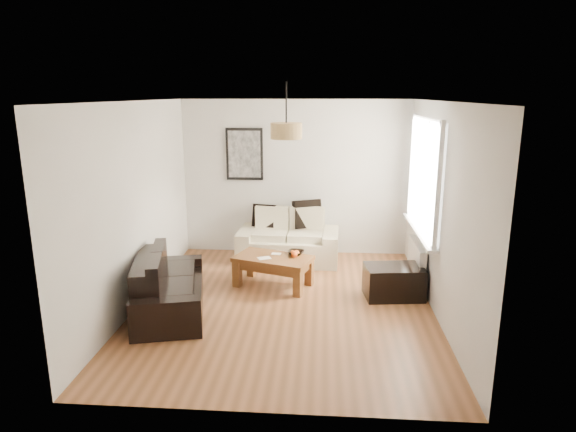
# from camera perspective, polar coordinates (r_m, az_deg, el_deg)

# --- Properties ---
(floor) EXTENTS (4.50, 4.50, 0.00)m
(floor) POSITION_cam_1_polar(r_m,az_deg,el_deg) (6.55, -0.39, -10.23)
(floor) COLOR brown
(floor) RESTS_ON ground
(ceiling) EXTENTS (3.80, 4.50, 0.00)m
(ceiling) POSITION_cam_1_polar(r_m,az_deg,el_deg) (5.97, -0.44, 13.15)
(ceiling) COLOR white
(ceiling) RESTS_ON floor
(wall_back) EXTENTS (3.80, 0.04, 2.60)m
(wall_back) POSITION_cam_1_polar(r_m,az_deg,el_deg) (8.33, 0.84, 4.41)
(wall_back) COLOR silver
(wall_back) RESTS_ON floor
(wall_front) EXTENTS (3.80, 0.04, 2.60)m
(wall_front) POSITION_cam_1_polar(r_m,az_deg,el_deg) (3.98, -3.04, -6.43)
(wall_front) COLOR silver
(wall_front) RESTS_ON floor
(wall_left) EXTENTS (0.04, 4.50, 2.60)m
(wall_left) POSITION_cam_1_polar(r_m,az_deg,el_deg) (6.56, -17.19, 1.15)
(wall_left) COLOR silver
(wall_left) RESTS_ON floor
(wall_right) EXTENTS (0.04, 4.50, 2.60)m
(wall_right) POSITION_cam_1_polar(r_m,az_deg,el_deg) (6.27, 17.15, 0.58)
(wall_right) COLOR silver
(wall_right) RESTS_ON floor
(window_bay) EXTENTS (0.14, 1.90, 1.60)m
(window_bay) POSITION_cam_1_polar(r_m,az_deg,el_deg) (6.98, 15.59, 4.51)
(window_bay) COLOR white
(window_bay) RESTS_ON wall_right
(radiator) EXTENTS (0.10, 0.90, 0.52)m
(radiator) POSITION_cam_1_polar(r_m,az_deg,el_deg) (7.26, 14.65, -5.01)
(radiator) COLOR white
(radiator) RESTS_ON wall_right
(poster) EXTENTS (0.62, 0.04, 0.87)m
(poster) POSITION_cam_1_polar(r_m,az_deg,el_deg) (8.34, -5.05, 7.14)
(poster) COLOR black
(poster) RESTS_ON wall_back
(pendant_shade) EXTENTS (0.40, 0.40, 0.20)m
(pendant_shade) POSITION_cam_1_polar(r_m,az_deg,el_deg) (6.29, -0.20, 9.82)
(pendant_shade) COLOR tan
(pendant_shade) RESTS_ON ceiling
(loveseat_cream) EXTENTS (1.65, 0.95, 0.81)m
(loveseat_cream) POSITION_cam_1_polar(r_m,az_deg,el_deg) (8.08, 0.06, -2.42)
(loveseat_cream) COLOR beige
(loveseat_cream) RESTS_ON floor
(sofa_leather) EXTENTS (1.16, 1.78, 0.71)m
(sofa_leather) POSITION_cam_1_polar(r_m,az_deg,el_deg) (6.43, -13.54, -7.70)
(sofa_leather) COLOR black
(sofa_leather) RESTS_ON floor
(coffee_table) EXTENTS (1.20, 0.89, 0.44)m
(coffee_table) POSITION_cam_1_polar(r_m,az_deg,el_deg) (7.09, -1.71, -6.40)
(coffee_table) COLOR brown
(coffee_table) RESTS_ON floor
(ottoman) EXTENTS (0.82, 0.58, 0.44)m
(ottoman) POSITION_cam_1_polar(r_m,az_deg,el_deg) (6.85, 12.14, -7.45)
(ottoman) COLOR black
(ottoman) RESTS_ON floor
(cushion_left) EXTENTS (0.40, 0.20, 0.38)m
(cushion_left) POSITION_cam_1_polar(r_m,az_deg,el_deg) (8.23, -2.77, 0.03)
(cushion_left) COLOR black
(cushion_left) RESTS_ON loveseat_cream
(cushion_right) EXTENTS (0.48, 0.32, 0.47)m
(cushion_right) POSITION_cam_1_polar(r_m,az_deg,el_deg) (8.17, 2.25, 0.24)
(cushion_right) COLOR black
(cushion_right) RESTS_ON loveseat_cream
(fruit_bowl) EXTENTS (0.27, 0.27, 0.06)m
(fruit_bowl) POSITION_cam_1_polar(r_m,az_deg,el_deg) (7.09, 0.92, -4.27)
(fruit_bowl) COLOR black
(fruit_bowl) RESTS_ON coffee_table
(orange_a) EXTENTS (0.10, 0.10, 0.09)m
(orange_a) POSITION_cam_1_polar(r_m,az_deg,el_deg) (6.98, 0.75, -4.46)
(orange_a) COLOR #F85814
(orange_a) RESTS_ON fruit_bowl
(orange_b) EXTENTS (0.10, 0.10, 0.09)m
(orange_b) POSITION_cam_1_polar(r_m,az_deg,el_deg) (7.04, 0.98, -4.32)
(orange_b) COLOR #E25713
(orange_b) RESTS_ON fruit_bowl
(orange_c) EXTENTS (0.07, 0.07, 0.06)m
(orange_c) POSITION_cam_1_polar(r_m,az_deg,el_deg) (7.07, 0.54, -4.23)
(orange_c) COLOR #F05514
(orange_c) RESTS_ON fruit_bowl
(papers) EXTENTS (0.22, 0.19, 0.01)m
(papers) POSITION_cam_1_polar(r_m,az_deg,el_deg) (6.96, -2.77, -4.88)
(papers) COLOR white
(papers) RESTS_ON coffee_table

